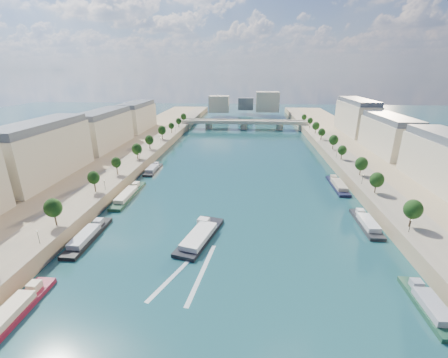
# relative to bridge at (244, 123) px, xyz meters

# --- Properties ---
(ground) EXTENTS (700.00, 700.00, 0.00)m
(ground) POSITION_rel_bridge_xyz_m (0.00, -133.57, -5.08)
(ground) COLOR #0B2E31
(ground) RESTS_ON ground
(quay_left) EXTENTS (44.00, 520.00, 5.00)m
(quay_left) POSITION_rel_bridge_xyz_m (-72.00, -133.57, -2.58)
(quay_left) COLOR #9E8460
(quay_left) RESTS_ON ground
(quay_right) EXTENTS (44.00, 520.00, 5.00)m
(quay_right) POSITION_rel_bridge_xyz_m (72.00, -133.57, -2.58)
(quay_right) COLOR #9E8460
(quay_right) RESTS_ON ground
(pave_left) EXTENTS (14.00, 520.00, 0.10)m
(pave_left) POSITION_rel_bridge_xyz_m (-57.00, -133.57, -0.03)
(pave_left) COLOR gray
(pave_left) RESTS_ON quay_left
(pave_right) EXTENTS (14.00, 520.00, 0.10)m
(pave_right) POSITION_rel_bridge_xyz_m (57.00, -133.57, -0.03)
(pave_right) COLOR gray
(pave_right) RESTS_ON quay_right
(trees_left) EXTENTS (4.80, 268.80, 8.26)m
(trees_left) POSITION_rel_bridge_xyz_m (-55.00, -131.57, 5.39)
(trees_left) COLOR #382B1E
(trees_left) RESTS_ON ground
(trees_right) EXTENTS (4.80, 268.80, 8.26)m
(trees_right) POSITION_rel_bridge_xyz_m (55.00, -123.57, 5.39)
(trees_right) COLOR #382B1E
(trees_right) RESTS_ON ground
(lamps_left) EXTENTS (0.36, 200.36, 4.28)m
(lamps_left) POSITION_rel_bridge_xyz_m (-52.50, -143.57, 2.70)
(lamps_left) COLOR black
(lamps_left) RESTS_ON ground
(lamps_right) EXTENTS (0.36, 200.36, 4.28)m
(lamps_right) POSITION_rel_bridge_xyz_m (52.50, -128.57, 2.70)
(lamps_right) COLOR black
(lamps_right) RESTS_ON ground
(buildings_left) EXTENTS (16.00, 226.00, 23.20)m
(buildings_left) POSITION_rel_bridge_xyz_m (-85.00, -121.57, 11.37)
(buildings_left) COLOR #BBAE90
(buildings_left) RESTS_ON ground
(buildings_right) EXTENTS (16.00, 226.00, 23.20)m
(buildings_right) POSITION_rel_bridge_xyz_m (85.00, -121.57, 11.37)
(buildings_right) COLOR #BBAE90
(buildings_right) RESTS_ON ground
(skyline) EXTENTS (79.00, 42.00, 22.00)m
(skyline) POSITION_rel_bridge_xyz_m (3.19, 85.95, 9.57)
(skyline) COLOR #BBAE90
(skyline) RESTS_ON ground
(bridge) EXTENTS (112.00, 12.00, 8.15)m
(bridge) POSITION_rel_bridge_xyz_m (0.00, 0.00, 0.00)
(bridge) COLOR #C1B79E
(bridge) RESTS_ON ground
(tour_barge) EXTENTS (13.32, 26.25, 3.60)m
(tour_barge) POSITION_rel_bridge_xyz_m (-10.16, -188.95, -4.18)
(tour_barge) COLOR black
(tour_barge) RESTS_ON ground
(wake) EXTENTS (14.03, 25.93, 0.04)m
(wake) POSITION_rel_bridge_xyz_m (-10.16, -205.62, -5.06)
(wake) COLOR silver
(wake) RESTS_ON ground
(moored_barges_left) EXTENTS (5.00, 155.96, 3.60)m
(moored_barges_left) POSITION_rel_bridge_xyz_m (-45.50, -192.24, -4.24)
(moored_barges_left) COLOR #172133
(moored_barges_left) RESTS_ON ground
(moored_barges_right) EXTENTS (5.00, 133.74, 3.60)m
(moored_barges_right) POSITION_rel_bridge_xyz_m (45.50, -193.71, -4.24)
(moored_barges_right) COLOR black
(moored_barges_right) RESTS_ON ground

